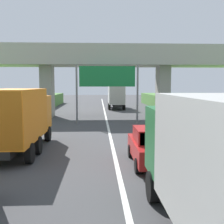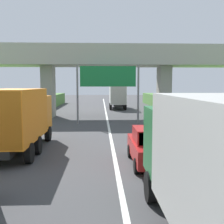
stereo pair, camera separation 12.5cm
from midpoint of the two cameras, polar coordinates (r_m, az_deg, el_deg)
The scene contains 8 objects.
lane_centre_stripe at distance 24.91m, azimuth -0.64°, elevation -2.69°, with size 0.20×92.37×0.01m, color white.
overpass_bridge at distance 31.27m, azimuth -1.03°, elevation 10.13°, with size 40.00×4.80×7.99m.
overhead_highway_sign at distance 25.43m, azimuth -0.71°, elevation 6.67°, with size 5.88×0.18×5.49m.
truck_silver at distance 41.60m, azimuth 1.17°, elevation 3.37°, with size 2.44×7.30×3.44m.
truck_green at distance 6.16m, azimuth 22.97°, elevation -10.94°, with size 2.44×7.30×3.44m.
truck_orange at distance 15.51m, azimuth -18.65°, elevation -0.93°, with size 2.44×7.30×3.44m.
car_red at distance 12.61m, azimuth 8.52°, elevation -7.14°, with size 1.86×4.10×1.72m.
construction_barrel_3 at distance 20.73m, azimuth -18.41°, elevation -3.42°, with size 0.57×0.57×0.90m.
Camera 2 is at (-0.69, 1.56, 3.65)m, focal length 43.49 mm.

